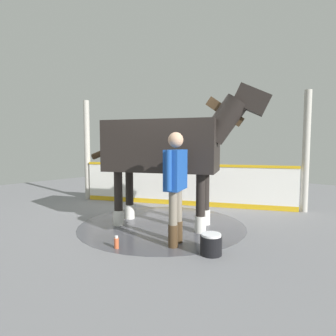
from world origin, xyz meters
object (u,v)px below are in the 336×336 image
object	(u,v)px
horse	(168,147)
bottle_shampoo	(206,240)
bottle_spray	(116,243)
wash_bucket	(211,244)
handler	(176,180)

from	to	relation	value
horse	bottle_shampoo	xyz separation A→B (m)	(0.50, 1.19, -1.38)
bottle_shampoo	bottle_spray	distance (m)	1.34
bottle_spray	horse	bearing A→B (deg)	-171.65
bottle_spray	bottle_shampoo	bearing A→B (deg)	132.97
wash_bucket	horse	bearing A→B (deg)	-116.75
horse	wash_bucket	xyz separation A→B (m)	(0.71, 1.40, -1.34)
horse	handler	size ratio (longest dim) A/B	1.85
bottle_spray	handler	bearing A→B (deg)	140.59
handler	bottle_shampoo	size ratio (longest dim) A/B	7.35
horse	handler	xyz separation A→B (m)	(0.72, 0.78, -0.48)
wash_bucket	bottle_shampoo	world-z (taller)	wash_bucket
bottle_shampoo	bottle_spray	world-z (taller)	bottle_shampoo
horse	wash_bucket	bearing A→B (deg)	-50.93
handler	bottle_spray	bearing A→B (deg)	30.85
horse	wash_bucket	distance (m)	2.07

